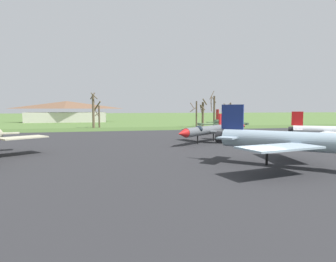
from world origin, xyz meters
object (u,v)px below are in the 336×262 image
at_px(jet_fighter_rear_center, 228,124).
at_px(visitor_building, 67,112).
at_px(info_placard_rear_center, 244,134).
at_px(jet_fighter_rear_right, 310,141).
at_px(jet_fighter_front_left, 204,130).

relative_size(jet_fighter_rear_center, visitor_building, 0.48).
bearing_deg(jet_fighter_rear_center, info_placard_rear_center, -92.59).
distance_m(jet_fighter_rear_center, jet_fighter_rear_right, 32.84).
relative_size(jet_fighter_rear_center, jet_fighter_rear_right, 1.06).
distance_m(jet_fighter_rear_right, visitor_building, 94.63).
xyz_separation_m(info_placard_rear_center, visitor_building, (-35.06, 65.71, 3.23)).
bearing_deg(info_placard_rear_center, jet_fighter_front_left, -147.89).
bearing_deg(jet_fighter_front_left, jet_fighter_rear_right, -84.84).
relative_size(info_placard_rear_center, jet_fighter_rear_right, 0.07).
distance_m(jet_fighter_front_left, jet_fighter_rear_right, 19.02).
xyz_separation_m(jet_fighter_front_left, jet_fighter_rear_right, (1.71, -18.94, 0.48)).
height_order(jet_fighter_rear_right, visitor_building, visitor_building).
xyz_separation_m(jet_fighter_front_left, jet_fighter_rear_center, (9.76, 12.90, 0.14)).
bearing_deg(jet_fighter_rear_center, jet_fighter_rear_right, -104.19).
relative_size(jet_fighter_front_left, info_placard_rear_center, 11.47).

